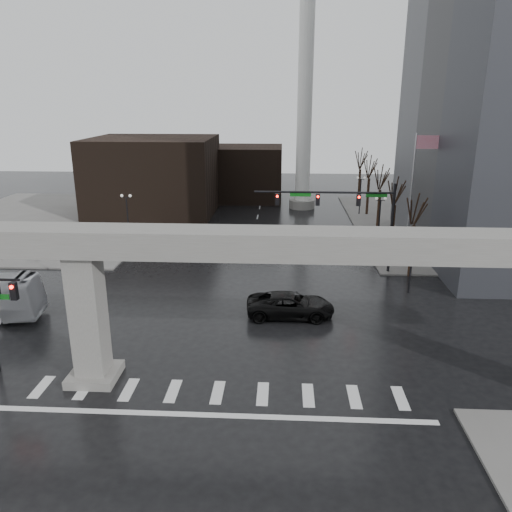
# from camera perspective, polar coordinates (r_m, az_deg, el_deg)

# --- Properties ---
(ground) EXTENTS (160.00, 160.00, 0.00)m
(ground) POSITION_cam_1_polar(r_m,az_deg,el_deg) (28.40, -4.14, -14.19)
(ground) COLOR black
(ground) RESTS_ON ground
(sidewalk_ne) EXTENTS (28.00, 36.00, 0.15)m
(sidewalk_ne) POSITION_cam_1_polar(r_m,az_deg,el_deg) (65.77, 23.27, 3.11)
(sidewalk_ne) COLOR slate
(sidewalk_ne) RESTS_ON ground
(sidewalk_nw) EXTENTS (28.00, 36.00, 0.15)m
(sidewalk_nw) POSITION_cam_1_polar(r_m,az_deg,el_deg) (68.33, -22.39, 3.72)
(sidewalk_nw) COLOR slate
(sidewalk_nw) RESTS_ON ground
(elevated_guideway) EXTENTS (48.00, 2.60, 8.70)m
(elevated_guideway) POSITION_cam_1_polar(r_m,az_deg,el_deg) (25.32, -1.64, -0.96)
(elevated_guideway) COLOR gray
(elevated_guideway) RESTS_ON ground
(building_far_left) EXTENTS (16.00, 14.00, 10.00)m
(building_far_left) POSITION_cam_1_polar(r_m,az_deg,el_deg) (68.87, -11.59, 8.98)
(building_far_left) COLOR black
(building_far_left) RESTS_ON ground
(building_far_mid) EXTENTS (10.00, 10.00, 8.00)m
(building_far_mid) POSITION_cam_1_polar(r_m,az_deg,el_deg) (76.88, -0.86, 9.45)
(building_far_mid) COLOR black
(building_far_mid) RESTS_ON ground
(smokestack) EXTENTS (3.60, 3.60, 30.00)m
(smokestack) POSITION_cam_1_polar(r_m,az_deg,el_deg) (69.98, 5.57, 16.24)
(smokestack) COLOR white
(smokestack) RESTS_ON ground
(signal_mast_arm) EXTENTS (12.12, 0.43, 8.00)m
(signal_mast_arm) POSITION_cam_1_polar(r_m,az_deg,el_deg) (44.05, 10.54, 5.38)
(signal_mast_arm) COLOR black
(signal_mast_arm) RESTS_ON ground
(flagpole_assembly) EXTENTS (2.06, 0.12, 12.00)m
(flagpole_assembly) POSITION_cam_1_polar(r_m,az_deg,el_deg) (48.03, 17.73, 7.92)
(flagpole_assembly) COLOR silver
(flagpole_assembly) RESTS_ON ground
(lamp_right_0) EXTENTS (1.22, 0.32, 5.11)m
(lamp_right_0) POSITION_cam_1_polar(r_m,az_deg,el_deg) (40.90, 17.44, 0.50)
(lamp_right_0) COLOR black
(lamp_right_0) RESTS_ON ground
(lamp_right_1) EXTENTS (1.22, 0.32, 5.11)m
(lamp_right_1) POSITION_cam_1_polar(r_m,az_deg,el_deg) (54.14, 13.98, 4.87)
(lamp_right_1) COLOR black
(lamp_right_1) RESTS_ON ground
(lamp_right_2) EXTENTS (1.22, 0.32, 5.11)m
(lamp_right_2) POSITION_cam_1_polar(r_m,az_deg,el_deg) (67.68, 11.87, 7.50)
(lamp_right_2) COLOR black
(lamp_right_2) RESTS_ON ground
(lamp_left_0) EXTENTS (1.22, 0.32, 5.11)m
(lamp_left_0) POSITION_cam_1_polar(r_m,az_deg,el_deg) (43.03, -19.98, 1.08)
(lamp_left_0) COLOR black
(lamp_left_0) RESTS_ON ground
(lamp_left_1) EXTENTS (1.22, 0.32, 5.11)m
(lamp_left_1) POSITION_cam_1_polar(r_m,az_deg,el_deg) (55.76, -14.53, 5.19)
(lamp_left_1) COLOR black
(lamp_left_1) RESTS_ON ground
(lamp_left_2) EXTENTS (1.22, 0.32, 5.11)m
(lamp_left_2) POSITION_cam_1_polar(r_m,az_deg,el_deg) (68.98, -11.10, 7.73)
(lamp_left_2) COLOR black
(lamp_left_2) RESTS_ON ground
(tree_right_0) EXTENTS (1.09, 1.58, 7.50)m
(tree_right_0) POSITION_cam_1_polar(r_m,az_deg,el_deg) (45.08, 17.44, 1.15)
(tree_right_0) COLOR black
(tree_right_0) RESTS_ON ground
(tree_right_1) EXTENTS (1.09, 1.61, 7.67)m
(tree_right_1) POSITION_cam_1_polar(r_m,az_deg,el_deg) (52.59, 15.42, 3.69)
(tree_right_1) COLOR black
(tree_right_1) RESTS_ON ground
(tree_right_2) EXTENTS (1.10, 1.63, 7.85)m
(tree_right_2) POSITION_cam_1_polar(r_m,az_deg,el_deg) (60.22, 13.89, 5.59)
(tree_right_2) COLOR black
(tree_right_2) RESTS_ON ground
(tree_right_3) EXTENTS (1.11, 1.66, 8.02)m
(tree_right_3) POSITION_cam_1_polar(r_m,az_deg,el_deg) (67.94, 12.70, 7.06)
(tree_right_3) COLOR black
(tree_right_3) RESTS_ON ground
(tree_right_4) EXTENTS (1.12, 1.69, 8.19)m
(tree_right_4) POSITION_cam_1_polar(r_m,az_deg,el_deg) (75.72, 11.75, 8.22)
(tree_right_4) COLOR black
(tree_right_4) RESTS_ON ground
(pickup_truck) EXTENTS (6.25, 2.96, 1.73)m
(pickup_truck) POSITION_cam_1_polar(r_m,az_deg,el_deg) (35.75, 3.95, -5.62)
(pickup_truck) COLOR black
(pickup_truck) RESTS_ON ground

